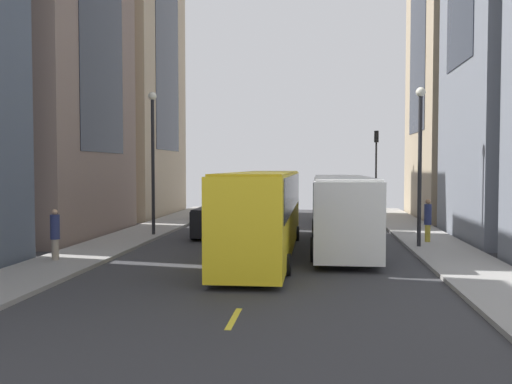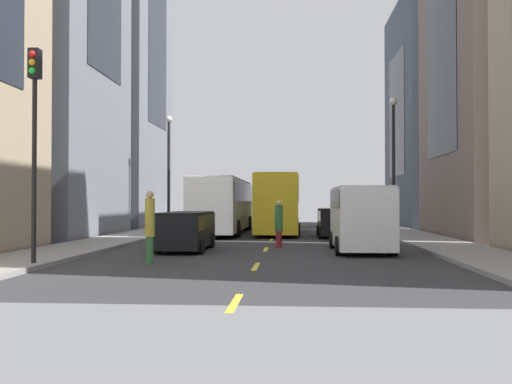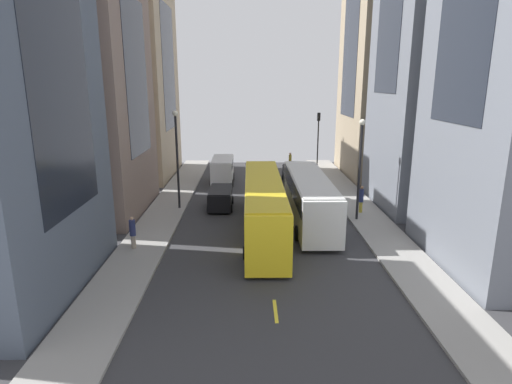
{
  "view_description": "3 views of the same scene",
  "coord_description": "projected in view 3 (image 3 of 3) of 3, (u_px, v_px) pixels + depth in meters",
  "views": [
    {
      "loc": [
        -2.06,
        28.77,
        3.81
      ],
      "look_at": [
        0.56,
        4.68,
        2.73
      ],
      "focal_mm": 39.36,
      "sensor_mm": 36.0,
      "label": 1
    },
    {
      "loc": [
        1.16,
        -31.66,
        2.0
      ],
      "look_at": [
        -1.02,
        -0.21,
        2.55
      ],
      "focal_mm": 38.18,
      "sensor_mm": 36.0,
      "label": 2
    },
    {
      "loc": [
        1.16,
        32.06,
        9.96
      ],
      "look_at": [
        0.64,
        1.14,
        1.92
      ],
      "focal_mm": 29.83,
      "sensor_mm": 36.0,
      "label": 3
    }
  ],
  "objects": [
    {
      "name": "streetlamp_near",
      "position": [
        360.0,
        159.0,
        30.22
      ],
      "size": [
        0.44,
        0.44,
        7.3
      ],
      "color": "black",
      "rests_on": "ground"
    },
    {
      "name": "lane_stripe_5",
      "position": [
        269.0,
        257.0,
        24.84
      ],
      "size": [
        0.16,
        2.0,
        0.01
      ],
      "primitive_type": "cube",
      "color": "yellow",
      "rests_on": "ground"
    },
    {
      "name": "lane_stripe_3",
      "position": [
        263.0,
        201.0,
        36.45
      ],
      "size": [
        0.16,
        2.0,
        0.01
      ],
      "primitive_type": "cube",
      "color": "yellow",
      "rests_on": "ground"
    },
    {
      "name": "streetcar_yellow",
      "position": [
        264.0,
        202.0,
        28.55
      ],
      "size": [
        2.7,
        14.99,
        3.59
      ],
      "color": "yellow",
      "rests_on": "ground"
    },
    {
      "name": "lane_stripe_1",
      "position": [
        259.0,
        172.0,
        48.06
      ],
      "size": [
        0.16,
        2.0,
        0.01
      ],
      "primitive_type": "cube",
      "color": "yellow",
      "rests_on": "ground"
    },
    {
      "name": "pedestrian_waiting_curb",
      "position": [
        361.0,
        198.0,
        32.66
      ],
      "size": [
        0.35,
        0.35,
        2.1
      ],
      "rotation": [
        0.0,
        0.0,
        5.17
      ],
      "color": "gold",
      "rests_on": "ground"
    },
    {
      "name": "building_east_0",
      "position": [
        136.0,
        68.0,
        43.92
      ],
      "size": [
        6.78,
        11.83,
        22.63
      ],
      "color": "tan",
      "rests_on": "ground"
    },
    {
      "name": "streetlamp_far",
      "position": [
        177.0,
        150.0,
        32.98
      ],
      "size": [
        0.44,
        0.44,
        7.69
      ],
      "color": "black",
      "rests_on": "ground"
    },
    {
      "name": "car_black_0",
      "position": [
        220.0,
        197.0,
        34.36
      ],
      "size": [
        1.97,
        4.12,
        1.61
      ],
      "color": "black",
      "rests_on": "ground"
    },
    {
      "name": "traffic_light_near_corner",
      "position": [
        318.0,
        131.0,
        47.79
      ],
      "size": [
        0.32,
        0.44,
        6.48
      ],
      "color": "black",
      "rests_on": "ground"
    },
    {
      "name": "ground_plane",
      "position": [
        264.0,
        212.0,
        33.55
      ],
      "size": [
        42.49,
        42.49,
        0.0
      ],
      "primitive_type": "plane",
      "color": "#333335"
    },
    {
      "name": "building_west_0",
      "position": [
        389.0,
        39.0,
        43.94
      ],
      "size": [
        8.08,
        11.32,
        28.39
      ],
      "color": "tan",
      "rests_on": "ground"
    },
    {
      "name": "lane_stripe_0",
      "position": [
        258.0,
        163.0,
        53.87
      ],
      "size": [
        0.16,
        2.0,
        0.01
      ],
      "primitive_type": "cube",
      "color": "yellow",
      "rests_on": "ground"
    },
    {
      "name": "sidewalk_west",
      "position": [
        362.0,
        210.0,
        33.66
      ],
      "size": [
        2.99,
        44.0,
        0.15
      ],
      "primitive_type": "cube",
      "color": "gray",
      "rests_on": "ground"
    },
    {
      "name": "car_black_1",
      "position": [
        293.0,
        174.0,
        42.77
      ],
      "size": [
        1.9,
        4.52,
        1.57
      ],
      "color": "black",
      "rests_on": "ground"
    },
    {
      "name": "pedestrian_walking_far",
      "position": [
        290.0,
        162.0,
        47.36
      ],
      "size": [
        0.31,
        0.31,
        2.35
      ],
      "rotation": [
        0.0,
        0.0,
        0.08
      ],
      "color": "#336B38",
      "rests_on": "ground"
    },
    {
      "name": "pedestrian_crossing_near",
      "position": [
        256.0,
        176.0,
        41.23
      ],
      "size": [
        0.35,
        0.35,
        2.03
      ],
      "rotation": [
        0.0,
        0.0,
        1.96
      ],
      "color": "maroon",
      "rests_on": "ground"
    },
    {
      "name": "lane_stripe_4",
      "position": [
        265.0,
        224.0,
        30.64
      ],
      "size": [
        0.16,
        2.0,
        0.01
      ],
      "primitive_type": "cube",
      "color": "yellow",
      "rests_on": "ground"
    },
    {
      "name": "lane_stripe_2",
      "position": [
        261.0,
        185.0,
        42.26
      ],
      "size": [
        0.16,
        2.0,
        0.01
      ],
      "primitive_type": "cube",
      "color": "yellow",
      "rests_on": "ground"
    },
    {
      "name": "sidewalk_east",
      "position": [
        165.0,
        211.0,
        33.4
      ],
      "size": [
        2.99,
        44.0,
        0.15
      ],
      "primitive_type": "cube",
      "color": "gray",
      "rests_on": "ground"
    },
    {
      "name": "delivery_van_white",
      "position": [
        222.0,
        169.0,
        42.59
      ],
      "size": [
        2.25,
        5.16,
        2.58
      ],
      "color": "white",
      "rests_on": "ground"
    },
    {
      "name": "building_east_1",
      "position": [
        84.0,
        78.0,
        31.32
      ],
      "size": [
        7.77,
        10.94,
        20.4
      ],
      "color": "#7A665B",
      "rests_on": "ground"
    },
    {
      "name": "pedestrian_crossing_mid",
      "position": [
        133.0,
        232.0,
        25.58
      ],
      "size": [
        0.37,
        0.37,
        2.0
      ],
      "rotation": [
        0.0,
        0.0,
        0.58
      ],
      "color": "gray",
      "rests_on": "ground"
    },
    {
      "name": "lane_stripe_6",
      "position": [
        275.0,
        311.0,
        19.03
      ],
      "size": [
        0.16,
        2.0,
        0.01
      ],
      "primitive_type": "cube",
      "color": "yellow",
      "rests_on": "ground"
    },
    {
      "name": "city_bus_white",
      "position": [
        309.0,
        195.0,
        30.84
      ],
      "size": [
        2.8,
        12.77,
        3.35
      ],
      "color": "silver",
      "rests_on": "ground"
    }
  ]
}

